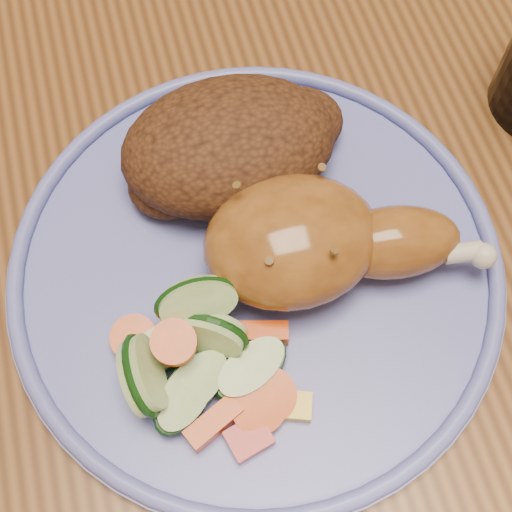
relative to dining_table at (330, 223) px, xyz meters
name	(u,v)px	position (x,y,z in m)	size (l,w,h in m)	color
ground	(291,413)	(0.00, 0.00, -0.67)	(4.00, 4.00, 0.00)	#50301B
dining_table	(330,223)	(0.00, 0.00, 0.00)	(0.90, 1.40, 0.75)	brown
plate	(256,270)	(-0.08, -0.06, 0.09)	(0.30, 0.30, 0.01)	#6369BB
plate_rim	(256,263)	(-0.08, -0.06, 0.10)	(0.30, 0.30, 0.01)	#6369BB
chicken_leg	(317,241)	(-0.04, -0.07, 0.12)	(0.17, 0.09, 0.06)	#97581F
rice_pilaf	(233,146)	(-0.07, 0.01, 0.12)	(0.15, 0.10, 0.06)	#4A2712
vegetable_pile	(199,363)	(-0.12, -0.12, 0.11)	(0.11, 0.11, 0.05)	#A50A05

